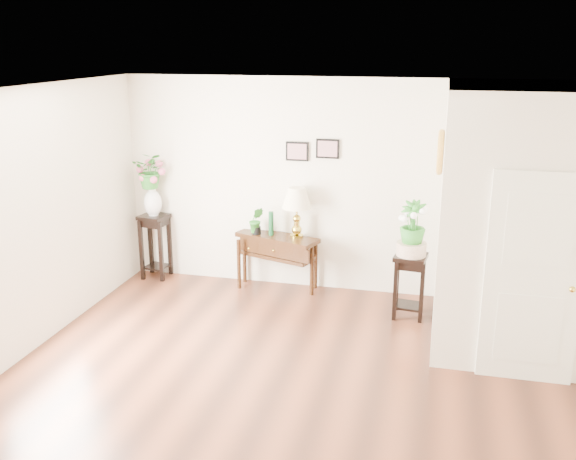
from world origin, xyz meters
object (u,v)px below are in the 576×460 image
(console_table, at_px, (277,262))
(plant_stand_b, at_px, (409,286))
(table_lamp, at_px, (297,211))
(plant_stand_a, at_px, (156,246))

(console_table, height_order, plant_stand_b, plant_stand_b)
(console_table, height_order, table_lamp, table_lamp)
(plant_stand_a, bearing_deg, console_table, -0.57)
(console_table, height_order, plant_stand_a, plant_stand_a)
(plant_stand_a, height_order, plant_stand_b, plant_stand_a)
(table_lamp, xyz_separation_m, plant_stand_a, (-2.04, 0.02, -0.64))
(console_table, bearing_deg, table_lamp, 18.72)
(plant_stand_b, bearing_deg, console_table, 163.84)
(console_table, distance_m, plant_stand_b, 1.85)
(plant_stand_a, bearing_deg, plant_stand_b, -8.54)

